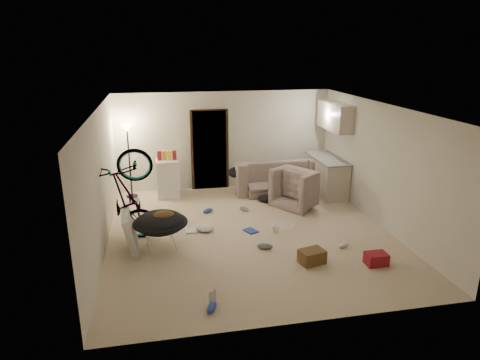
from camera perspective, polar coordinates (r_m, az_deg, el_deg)
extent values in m
cube|color=beige|center=(8.66, 1.25, -7.07)|extent=(5.50, 6.00, 0.02)
cube|color=white|center=(7.95, 1.37, 9.70)|extent=(5.50, 6.00, 0.02)
cube|color=silver|center=(11.08, -2.06, 5.31)|extent=(5.50, 0.02, 2.50)
cube|color=silver|center=(5.50, 8.12, -7.85)|extent=(5.50, 0.02, 2.50)
cube|color=silver|center=(8.10, -18.13, -0.17)|extent=(0.02, 6.00, 2.50)
cube|color=silver|center=(9.19, 18.36, 1.85)|extent=(0.02, 6.00, 2.50)
cube|color=black|center=(11.04, -4.07, 4.00)|extent=(0.85, 0.10, 2.04)
cube|color=black|center=(11.01, -4.05, 3.97)|extent=(0.97, 0.04, 2.10)
cylinder|color=black|center=(10.96, -14.17, -2.09)|extent=(0.28, 0.28, 0.03)
cylinder|color=black|center=(10.71, -14.50, 2.12)|extent=(0.04, 0.04, 1.70)
cone|color=#FFE0A5|center=(10.53, -14.86, 6.69)|extent=(0.24, 0.24, 0.18)
cube|color=#BEB4A6|center=(10.99, 11.46, 0.50)|extent=(0.60, 1.50, 0.88)
cube|color=gray|center=(10.87, 11.60, 2.82)|extent=(0.64, 1.54, 0.04)
cube|color=#BEB4A6|center=(10.71, 12.59, 8.29)|extent=(0.38, 1.40, 0.65)
imported|color=#3E453D|center=(11.05, 4.67, 0.17)|extent=(2.14, 0.89, 0.62)
imported|color=#3E453D|center=(10.16, 8.35, -1.40)|extent=(1.30, 1.34, 0.66)
imported|color=black|center=(8.36, -14.47, -4.81)|extent=(1.92, 0.90, 1.09)
imported|color=maroon|center=(6.46, -4.12, -16.21)|extent=(0.24, 0.25, 0.02)
cube|color=white|center=(10.71, -9.62, 0.26)|extent=(0.56, 0.56, 0.92)
cube|color=maroon|center=(10.56, -10.68, 3.00)|extent=(0.11, 0.08, 0.30)
cube|color=orange|center=(10.56, -10.03, 3.04)|extent=(0.11, 0.09, 0.30)
cube|color=gold|center=(10.56, -9.38, 3.08)|extent=(0.10, 0.07, 0.30)
cube|color=maroon|center=(10.57, -8.73, 3.11)|extent=(0.10, 0.08, 0.30)
cylinder|color=silver|center=(8.05, -10.46, -7.45)|extent=(0.66, 0.66, 0.46)
ellipsoid|color=black|center=(7.94, -10.57, -5.60)|extent=(0.92, 0.92, 0.39)
torus|color=black|center=(7.94, -10.57, -5.60)|extent=(1.00, 1.00, 0.07)
ellipsoid|color=#483218|center=(7.87, -10.25, -4.92)|extent=(0.60, 0.55, 0.22)
ellipsoid|color=black|center=(10.77, -0.18, 1.05)|extent=(0.62, 0.54, 0.28)
cube|color=silver|center=(8.23, -14.45, -6.29)|extent=(0.33, 1.06, 0.70)
cube|color=brown|center=(7.57, 9.56, -10.03)|extent=(0.48, 0.39, 0.24)
cube|color=maroon|center=(7.79, 17.71, -9.98)|extent=(0.36, 0.27, 0.21)
cylinder|color=#F0E4D0|center=(8.66, 4.74, -6.52)|extent=(0.14, 0.14, 0.14)
cone|color=#F0E4D0|center=(8.62, 4.76, -5.88)|extent=(0.08, 0.08, 0.06)
cube|color=beige|center=(9.10, 5.82, -5.81)|extent=(0.65, 0.61, 0.01)
cube|color=#2B409D|center=(8.69, 1.45, -6.79)|extent=(0.31, 0.34, 0.03)
cube|color=silver|center=(8.77, -6.60, -6.69)|extent=(0.22, 0.28, 0.03)
ellipsoid|color=#2B409D|center=(9.63, -4.31, -4.10)|extent=(0.28, 0.24, 0.10)
ellipsoid|color=slate|center=(9.72, 0.55, -3.87)|extent=(0.24, 0.27, 0.10)
ellipsoid|color=#2B409D|center=(6.31, -3.81, -16.61)|extent=(0.23, 0.30, 0.10)
ellipsoid|color=slate|center=(7.98, 3.34, -8.80)|extent=(0.32, 0.21, 0.11)
ellipsoid|color=white|center=(8.26, 13.65, -8.41)|extent=(0.28, 0.22, 0.10)
ellipsoid|color=black|center=(10.34, 3.55, -2.46)|extent=(0.55, 0.52, 0.13)
ellipsoid|color=silver|center=(8.74, -4.73, -6.37)|extent=(0.50, 0.49, 0.12)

